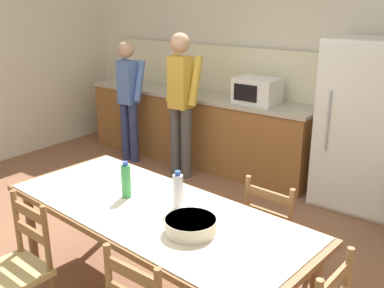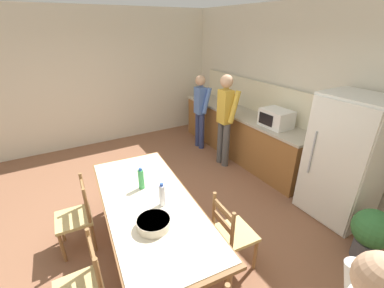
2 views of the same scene
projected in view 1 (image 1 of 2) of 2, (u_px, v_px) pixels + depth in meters
ground_plane at (143, 258)px, 3.86m from camera, size 8.32×8.32×0.00m
wall_back at (290, 57)px, 5.42m from camera, size 6.52×0.12×2.90m
kitchen_counter at (197, 127)px, 6.02m from camera, size 3.31×0.66×0.93m
counter_splashback at (211, 68)px, 6.02m from camera, size 3.27×0.03×0.60m
refrigerator at (364, 126)px, 4.62m from camera, size 0.84×0.73×1.76m
microwave at (257, 91)px, 5.30m from camera, size 0.50×0.39×0.30m
dining_table at (154, 218)px, 3.08m from camera, size 2.35×1.13×0.77m
bottle_near_centre at (126, 181)px, 3.20m from camera, size 0.07×0.07×0.27m
bottle_off_centre at (178, 191)px, 3.03m from camera, size 0.07×0.07×0.27m
serving_bowl at (191, 224)px, 2.74m from camera, size 0.32×0.32×0.09m
chair_side_far_right at (276, 234)px, 3.38m from camera, size 0.45×0.43×0.91m
chair_side_near_left at (17, 269)px, 2.95m from camera, size 0.44×0.42×0.91m
person_at_sink at (128, 95)px, 5.91m from camera, size 0.40×0.28×1.60m
person_at_counter at (181, 98)px, 5.36m from camera, size 0.44×0.30×1.75m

